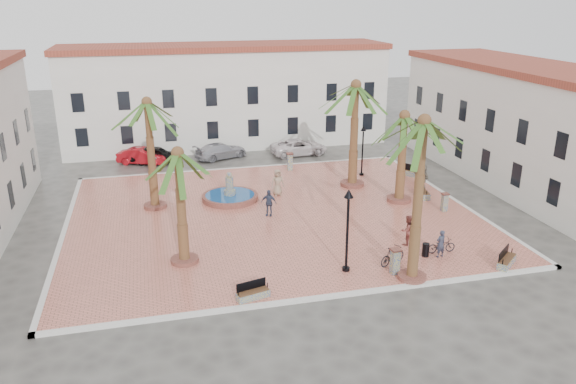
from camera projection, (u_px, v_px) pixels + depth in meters
name	position (u px, v px, depth m)	size (l,w,h in m)	color
ground	(273.00, 216.00, 36.88)	(120.00, 120.00, 0.00)	#56544F
plaza	(273.00, 215.00, 36.86)	(26.00, 22.00, 0.15)	#DE7964
kerb_n	(244.00, 168.00, 46.92)	(26.30, 0.30, 0.16)	silver
kerb_s	(324.00, 297.00, 26.79)	(26.30, 0.30, 0.16)	silver
kerb_e	(451.00, 199.00, 39.86)	(0.30, 22.30, 0.16)	silver
kerb_w	(63.00, 234.00, 33.85)	(0.30, 22.30, 0.16)	silver
building_north	(227.00, 95.00, 53.61)	(30.40, 7.40, 9.50)	white
building_east	(528.00, 126.00, 41.84)	(7.40, 26.40, 9.00)	white
fountain	(230.00, 196.00, 39.35)	(3.90, 3.90, 2.02)	brown
palm_nw	(148.00, 115.00, 35.95)	(4.97, 4.97, 7.51)	brown
palm_sw	(178.00, 167.00, 28.47)	(4.87, 4.87, 6.41)	brown
palm_s	(423.00, 138.00, 26.03)	(4.69, 4.69, 8.45)	brown
palm_e	(404.00, 128.00, 37.51)	(5.46, 5.46, 6.42)	brown
palm_ne	(356.00, 98.00, 40.25)	(5.74, 5.74, 7.96)	brown
bench_s	(253.00, 294.00, 26.48)	(1.68, 0.88, 0.85)	gray
bench_se	(506.00, 261.00, 29.74)	(1.68, 1.51, 0.92)	gray
bench_e	(422.00, 193.00, 40.02)	(0.85, 1.95, 0.99)	gray
bench_ne	(409.00, 172.00, 44.71)	(1.48, 1.92, 1.00)	gray
lamppost_s	(348.00, 216.00, 28.26)	(0.49, 0.49, 4.49)	black
lamppost_e	(363.00, 142.00, 43.95)	(0.44, 0.44, 4.03)	black
bollard_se	(395.00, 261.00, 28.70)	(0.53, 0.53, 1.39)	gray
bollard_n	(290.00, 161.00, 45.95)	(0.56, 0.56, 1.44)	gray
bollard_e	(445.00, 202.00, 37.17)	(0.45, 0.45, 1.25)	gray
litter_bin	(426.00, 250.00, 30.76)	(0.39, 0.39, 0.75)	black
cyclist_a	(441.00, 244.00, 30.53)	(0.58, 0.38, 1.58)	#2D3245
bicycle_a	(441.00, 245.00, 31.17)	(0.57, 1.62, 0.85)	black
cyclist_b	(407.00, 230.00, 32.05)	(0.86, 0.67, 1.77)	brown
bicycle_b	(393.00, 256.00, 29.73)	(0.50, 1.75, 1.05)	black
pedestrian_fountain_a	(278.00, 182.00, 40.04)	(0.93, 0.61, 1.91)	#9D8269
pedestrian_fountain_b	(269.00, 203.00, 36.33)	(1.03, 0.43, 1.75)	#353F58
pedestrian_north	(153.00, 166.00, 44.37)	(1.07, 0.61, 1.65)	#494A4E
pedestrian_east	(423.00, 176.00, 41.45)	(1.73, 0.55, 1.87)	#6C6153
car_black	(156.00, 155.00, 48.45)	(1.75, 4.34, 1.48)	black
car_red	(143.00, 156.00, 48.17)	(1.49, 4.26, 1.40)	#B0111A
car_silver	(221.00, 151.00, 49.82)	(1.94, 4.77, 1.39)	#B2B3BC
car_white	(299.00, 147.00, 50.97)	(2.38, 5.16, 1.43)	white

